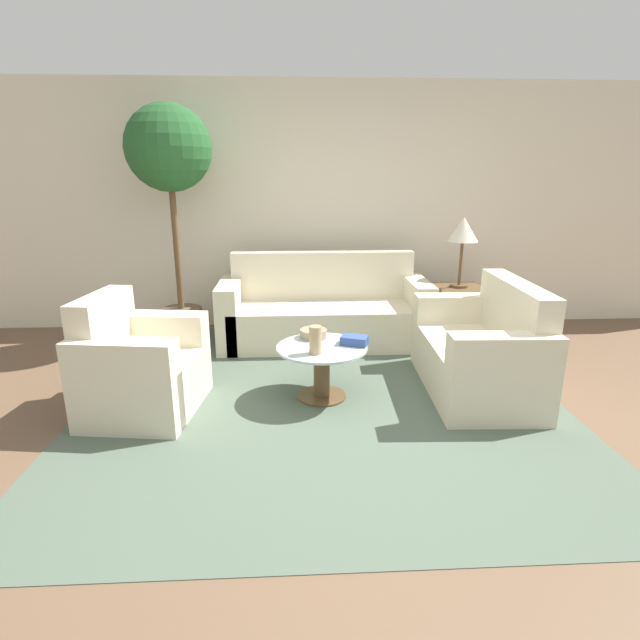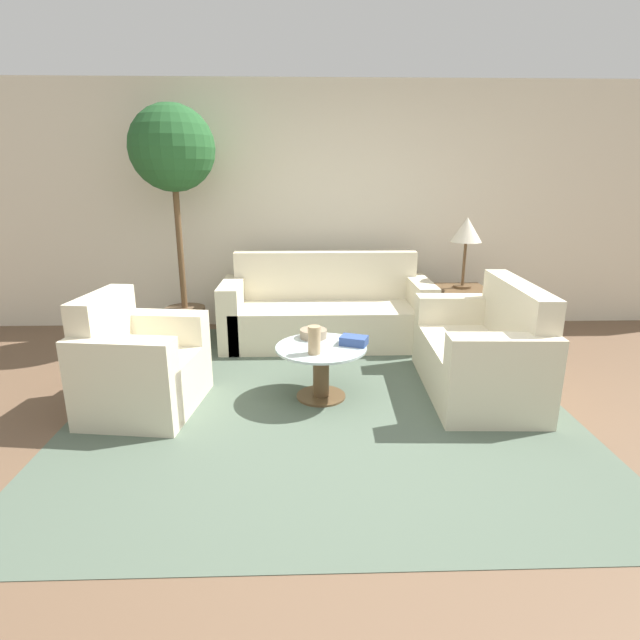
{
  "view_description": "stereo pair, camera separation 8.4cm",
  "coord_description": "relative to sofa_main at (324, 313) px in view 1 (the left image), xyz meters",
  "views": [
    {
      "loc": [
        -0.32,
        -2.79,
        1.66
      ],
      "look_at": [
        -0.12,
        0.99,
        0.55
      ],
      "focal_mm": 28.0,
      "sensor_mm": 36.0,
      "label": 1
    },
    {
      "loc": [
        -0.24,
        -2.79,
        1.66
      ],
      "look_at": [
        -0.12,
        0.99,
        0.55
      ],
      "focal_mm": 28.0,
      "sensor_mm": 36.0,
      "label": 2
    }
  ],
  "objects": [
    {
      "name": "vase",
      "position": [
        -0.15,
        -1.51,
        0.23
      ],
      "size": [
        0.09,
        0.09,
        0.21
      ],
      "color": "tan",
      "rests_on": "coffee_table"
    },
    {
      "name": "rug",
      "position": [
        -0.1,
        -1.36,
        -0.29
      ],
      "size": [
        3.56,
        3.56,
        0.01
      ],
      "color": "#4C5B4C",
      "rests_on": "ground_plane"
    },
    {
      "name": "bowl",
      "position": [
        -0.15,
        -1.15,
        0.16
      ],
      "size": [
        0.21,
        0.21,
        0.07
      ],
      "color": "gray",
      "rests_on": "coffee_table"
    },
    {
      "name": "potted_plant",
      "position": [
        -1.45,
        0.09,
        1.43
      ],
      "size": [
        0.8,
        0.8,
        2.3
      ],
      "color": "brown",
      "rests_on": "ground_plane"
    },
    {
      "name": "table_lamp",
      "position": [
        1.37,
        -0.02,
        0.82
      ],
      "size": [
        0.3,
        0.3,
        0.7
      ],
      "color": "brown",
      "rests_on": "side_table"
    },
    {
      "name": "side_table",
      "position": [
        1.37,
        -0.02,
        -0.01
      ],
      "size": [
        0.48,
        0.48,
        0.56
      ],
      "color": "brown",
      "rests_on": "ground_plane"
    },
    {
      "name": "book_stack",
      "position": [
        0.15,
        -1.33,
        0.16
      ],
      "size": [
        0.23,
        0.19,
        0.07
      ],
      "rotation": [
        0.0,
        0.0,
        -0.37
      ],
      "color": "#334C8C",
      "rests_on": "coffee_table"
    },
    {
      "name": "coffee_table",
      "position": [
        -0.1,
        -1.36,
        -0.02
      ],
      "size": [
        0.69,
        0.69,
        0.42
      ],
      "color": "brown",
      "rests_on": "ground_plane"
    },
    {
      "name": "wall_back",
      "position": [
        0.02,
        0.66,
        1.01
      ],
      "size": [
        10.0,
        0.06,
        2.6
      ],
      "color": "beige",
      "rests_on": "ground_plane"
    },
    {
      "name": "loveseat",
      "position": [
        1.19,
        -1.28,
        0.0
      ],
      "size": [
        0.79,
        1.35,
        0.88
      ],
      "rotation": [
        0.0,
        0.0,
        -1.61
      ],
      "color": "beige",
      "rests_on": "ground_plane"
    },
    {
      "name": "sofa_main",
      "position": [
        0.0,
        0.0,
        0.0
      ],
      "size": [
        2.07,
        0.78,
        0.89
      ],
      "color": "beige",
      "rests_on": "ground_plane"
    },
    {
      "name": "armchair",
      "position": [
        -1.44,
        -1.49,
        0.01
      ],
      "size": [
        0.82,
        0.94,
        0.86
      ],
      "rotation": [
        0.0,
        0.0,
        1.44
      ],
      "color": "beige",
      "rests_on": "ground_plane"
    },
    {
      "name": "ground_plane",
      "position": [
        0.02,
        -2.1,
        -0.29
      ],
      "size": [
        14.0,
        14.0,
        0.0
      ],
      "primitive_type": "plane",
      "color": "brown"
    }
  ]
}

